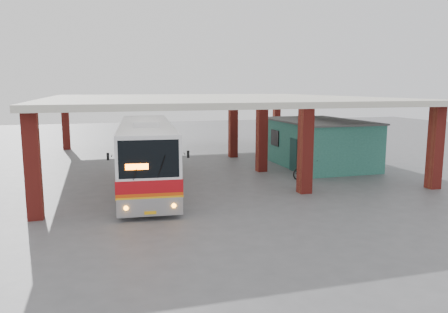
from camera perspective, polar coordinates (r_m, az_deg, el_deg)
name	(u,v)px	position (r m, az deg, el deg)	size (l,w,h in m)	color
ground	(230,184)	(24.21, 0.83, -3.60)	(90.00, 90.00, 0.00)	#515154
brick_columns	(229,135)	(29.00, 0.61, 2.86)	(20.10, 21.60, 4.35)	maroon
canopy_roof	(209,99)	(30.03, -1.93, 7.51)	(21.00, 23.00, 0.30)	beige
shop_building	(318,142)	(30.49, 12.14, 1.80)	(5.20, 8.20, 3.11)	#286556
coach_bus	(146,153)	(23.53, -10.09, 0.41)	(3.80, 12.79, 3.67)	white
motorcycle	(306,170)	(25.98, 10.70, -1.69)	(0.71, 2.03, 1.07)	black
pedestrian	(308,174)	(23.11, 10.94, -2.23)	(0.62, 0.41, 1.70)	red
red_chair	(263,153)	(33.25, 5.10, 0.43)	(0.45, 0.45, 0.74)	red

